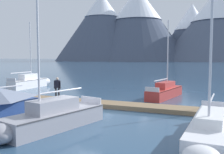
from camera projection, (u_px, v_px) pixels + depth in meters
The scene contains 11 objects.
ground_plane at pixel (76, 118), 15.16m from camera, with size 700.00×700.00×0.00m, color #2D4C6B.
mountain_west_summit at pixel (102, 26), 228.17m from camera, with size 83.16×83.16×59.93m.
mountain_central_massif at pixel (138, 23), 224.72m from camera, with size 90.34×90.34×64.12m.
mountain_shoulder_ridge at pixel (192, 31), 230.85m from camera, with size 64.25×64.25×51.09m.
mountain_east_summit at pixel (220, 22), 207.77m from camera, with size 94.58×94.58×60.21m.
dock at pixel (102, 104), 18.87m from camera, with size 28.76×2.75×0.30m.
sailboat_nearest_berth at pixel (31, 82), 30.07m from camera, with size 1.42×6.80×7.66m.
sailboat_mid_dock_starboard at pixel (50, 118), 12.67m from camera, with size 3.19×6.62×9.28m.
sailboat_far_berth at pixel (166, 91), 22.91m from camera, with size 2.52×6.65×6.86m.
sailboat_outer_slip at pixel (209, 129), 10.88m from camera, with size 1.99×7.35×9.02m.
person_on_dock at pixel (57, 86), 20.43m from camera, with size 0.59×0.25×1.69m.
Camera 1 is at (7.38, -13.14, 3.64)m, focal length 40.87 mm.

